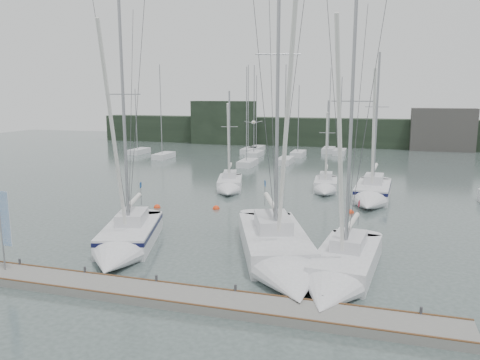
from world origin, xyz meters
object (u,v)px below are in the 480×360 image
Objects in this scene: sailboat_mid_d at (371,195)px; buoy_a at (216,209)px; sailboat_near_right at (339,274)px; dock_banner at (4,223)px; sailboat_near_center at (281,258)px; sailboat_near_left at (124,243)px; buoy_c at (157,208)px; sailboat_mid_c at (325,187)px; sailboat_mid_b at (229,186)px; buoy_b at (350,213)px.

buoy_a is (-12.19, -6.08, -0.66)m from sailboat_mid_d.
dock_banner is (-16.40, -3.94, 2.37)m from sailboat_near_right.
buoy_a is at bearing 103.33° from sailboat_near_center.
sailboat_mid_d is at bearing 35.14° from sailboat_near_left.
sailboat_near_right is (3.19, -1.23, -0.08)m from sailboat_near_center.
sailboat_near_right is 26.79× the size of buoy_c.
sailboat_mid_d is at bearing -40.12° from sailboat_mid_c.
sailboat_near_right reaches higher than sailboat_mid_c.
buoy_a is at bearing 65.01° from sailboat_near_left.
sailboat_near_left reaches higher than sailboat_near_right.
sailboat_near_right is at bearing -41.55° from sailboat_near_center.
sailboat_near_right is 1.62× the size of sailboat_mid_c.
sailboat_mid_b is 8.76m from buoy_c.
sailboat_near_left is at bearing 57.15° from dock_banner.
dock_banner is (-0.54, -15.82, 2.91)m from buoy_c.
sailboat_mid_d is (13.81, 17.85, 0.04)m from sailboat_near_left.
sailboat_mid_c is 12.07m from buoy_a.
sailboat_near_center is at bearing -100.44° from sailboat_mid_d.
buoy_b is (2.80, -7.29, -0.51)m from sailboat_mid_c.
sailboat_mid_d is at bearing -18.48° from sailboat_mid_b.
sailboat_mid_c reaches higher than buoy_c.
sailboat_near_center is 14.06m from buoy_a.
buoy_a is (-11.01, 12.89, -0.55)m from sailboat_near_right.
sailboat_mid_d is 23.42× the size of buoy_a.
sailboat_mid_d reaches higher than buoy_c.
sailboat_near_right reaches higher than buoy_b.
sailboat_near_left is 9.45m from sailboat_near_center.
sailboat_mid_c is (-3.12, 22.02, -0.04)m from sailboat_near_right.
sailboat_mid_b is 9.25m from sailboat_mid_c.
sailboat_near_center is 1.28× the size of sailboat_near_right.
sailboat_mid_d is 18.46m from buoy_c.
sailboat_mid_d reaches higher than buoy_b.
buoy_c is at bearing 119.42° from sailboat_near_center.
buoy_b is at bearing 10.39° from buoy_c.
sailboat_near_center is at bearing -56.16° from buoy_a.
sailboat_near_left reaches higher than buoy_b.
buoy_b is at bearing 30.74° from sailboat_near_left.
sailboat_near_center is 34.29× the size of buoy_c.
sailboat_near_center is 1.41× the size of sailboat_mid_d.
sailboat_near_left is 1.03× the size of sailboat_near_right.
dock_banner is at bearing -160.30° from sailboat_near_right.
buoy_a is 17.91m from dock_banner.
sailboat_near_right is at bearing -73.54° from sailboat_mid_b.
sailboat_mid_b reaches higher than buoy_a.
buoy_a is at bearing -170.24° from buoy_b.
sailboat_near_right is 19.01m from sailboat_mid_d.
sailboat_mid_c is 16.28m from buoy_c.
sailboat_near_right is at bearing -49.51° from buoy_a.
sailboat_mid_b is at bearing 98.96° from buoy_a.
buoy_b is at bearing -73.74° from sailboat_mid_c.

